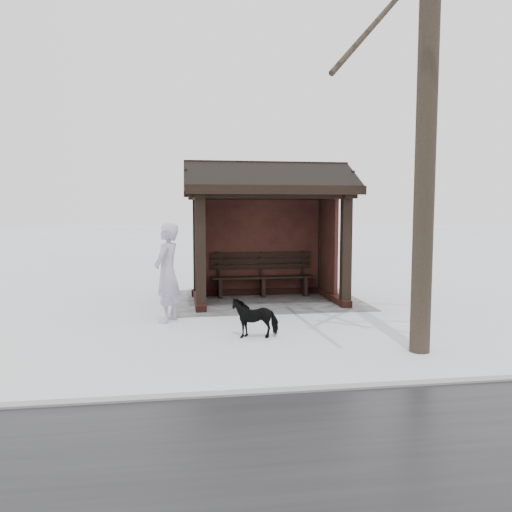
# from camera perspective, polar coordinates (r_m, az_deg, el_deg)

# --- Properties ---
(ground) EXTENTS (120.00, 120.00, 0.00)m
(ground) POSITION_cam_1_polar(r_m,az_deg,el_deg) (11.15, 1.27, -5.24)
(ground) COLOR white
(ground) RESTS_ON ground
(kerb) EXTENTS (120.00, 0.15, 0.06)m
(kerb) POSITION_cam_1_polar(r_m,az_deg,el_deg) (5.97, 10.64, -14.63)
(kerb) COLOR gray
(kerb) RESTS_ON ground
(trampled_patch) EXTENTS (4.20, 3.20, 0.02)m
(trampled_patch) POSITION_cam_1_polar(r_m,az_deg,el_deg) (11.34, 1.10, -5.02)
(trampled_patch) COLOR #929397
(trampled_patch) RESTS_ON ground
(bus_shelter) EXTENTS (3.60, 2.40, 3.09)m
(bus_shelter) POSITION_cam_1_polar(r_m,az_deg,el_deg) (11.12, 1.16, 5.95)
(bus_shelter) COLOR #371814
(bus_shelter) RESTS_ON ground
(pedestrian) EXTENTS (0.65, 0.77, 1.80)m
(pedestrian) POSITION_cam_1_polar(r_m,az_deg,el_deg) (9.20, -10.11, -1.89)
(pedestrian) COLOR #B0A5C1
(pedestrian) RESTS_ON ground
(dog) EXTENTS (0.77, 0.41, 0.62)m
(dog) POSITION_cam_1_polar(r_m,az_deg,el_deg) (8.08, -0.11, -7.03)
(dog) COLOR black
(dog) RESTS_ON ground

